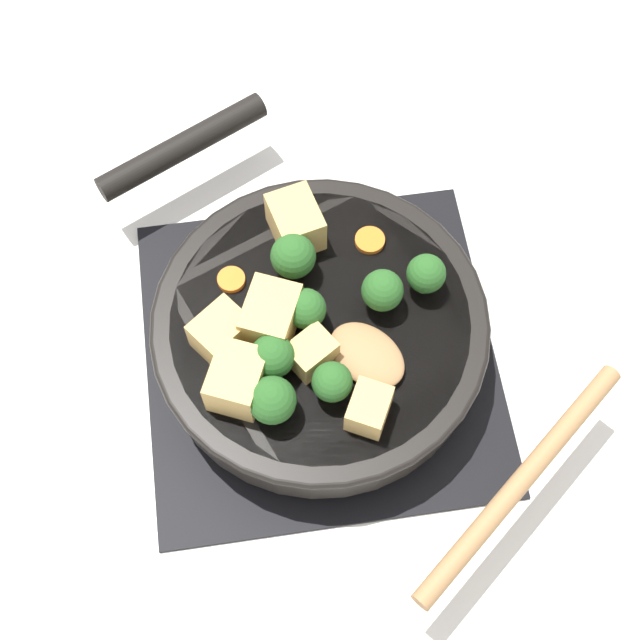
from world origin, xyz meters
TOP-DOWN VIEW (x-y plane):
  - ground_plane at (0.00, 0.00)m, footprint 2.40×2.40m
  - front_burner_grate at (0.00, 0.00)m, footprint 0.31×0.31m
  - skillet_pan at (-0.00, 0.00)m, footprint 0.32×0.39m
  - wooden_spoon at (0.09, -0.11)m, footprint 0.24×0.24m
  - tofu_cube_center_large at (0.03, -0.09)m, footprint 0.04×0.05m
  - tofu_cube_near_handle at (-0.08, -0.01)m, footprint 0.05×0.05m
  - tofu_cube_east_chunk at (-0.07, -0.05)m, footprint 0.06×0.06m
  - tofu_cube_west_chunk at (-0.01, 0.08)m, footprint 0.05×0.06m
  - tofu_cube_back_piece at (-0.01, -0.03)m, footprint 0.05×0.04m
  - tofu_cube_front_piece at (-0.04, 0.00)m, footprint 0.06×0.06m
  - broccoli_floret_near_spoon at (0.05, 0.01)m, footprint 0.03×0.03m
  - broccoli_floret_center_top at (-0.00, -0.06)m, footprint 0.03×0.03m
  - broccoli_floret_east_rim at (-0.01, -0.00)m, footprint 0.03×0.03m
  - broccoli_floret_west_rim at (0.09, 0.02)m, footprint 0.03×0.03m
  - broccoli_floret_north_edge at (-0.05, -0.07)m, footprint 0.04×0.04m
  - broccoli_floret_south_cluster at (-0.02, 0.05)m, footprint 0.04×0.04m
  - broccoli_floret_mid_floret at (-0.04, -0.04)m, footprint 0.04×0.04m
  - carrot_slice_orange_thin at (0.05, 0.07)m, footprint 0.03×0.03m
  - carrot_slice_near_center at (-0.07, 0.05)m, footprint 0.02×0.02m

SIDE VIEW (x-z plane):
  - ground_plane at x=0.00m, z-range 0.00..0.00m
  - front_burner_grate at x=0.00m, z-range 0.00..0.03m
  - skillet_pan at x=0.00m, z-range 0.03..0.08m
  - carrot_slice_orange_thin at x=0.05m, z-range 0.07..0.08m
  - carrot_slice_near_center at x=-0.07m, z-range 0.07..0.08m
  - wooden_spoon at x=0.09m, z-range 0.07..0.09m
  - tofu_cube_back_piece at x=-0.01m, z-range 0.07..0.10m
  - tofu_cube_center_large at x=0.03m, z-range 0.07..0.10m
  - tofu_cube_near_handle at x=-0.08m, z-range 0.07..0.11m
  - tofu_cube_west_chunk at x=-0.01m, z-range 0.07..0.11m
  - tofu_cube_east_chunk at x=-0.07m, z-range 0.07..0.11m
  - tofu_cube_front_piece at x=-0.04m, z-range 0.07..0.11m
  - broccoli_floret_center_top at x=0.00m, z-range 0.08..0.12m
  - broccoli_floret_west_rim at x=0.09m, z-range 0.08..0.12m
  - broccoli_floret_east_rim at x=-0.01m, z-range 0.08..0.12m
  - broccoli_floret_near_spoon at x=0.05m, z-range 0.08..0.12m
  - broccoli_floret_mid_floret at x=-0.04m, z-range 0.08..0.12m
  - broccoli_floret_north_edge at x=-0.05m, z-range 0.08..0.12m
  - broccoli_floret_south_cluster at x=-0.02m, z-range 0.08..0.12m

